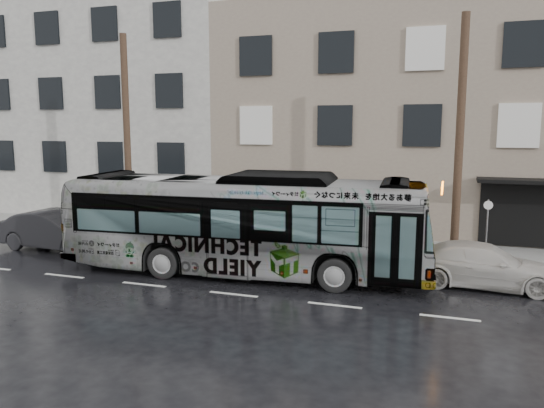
{
  "coord_description": "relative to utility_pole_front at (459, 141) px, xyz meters",
  "views": [
    {
      "loc": [
        6.19,
        -17.19,
        5.24
      ],
      "look_at": [
        -0.41,
        2.5,
        2.12
      ],
      "focal_mm": 35.0,
      "sensor_mm": 36.0,
      "label": 1
    }
  ],
  "objects": [
    {
      "name": "sign_post",
      "position": [
        1.1,
        0.0,
        -3.3
      ],
      "size": [
        0.06,
        0.06,
        2.4
      ],
      "primitive_type": "cylinder",
      "color": "slate",
      "rests_on": "sidewalk"
    },
    {
      "name": "dark_sedan",
      "position": [
        -15.92,
        -2.6,
        -3.83
      ],
      "size": [
        5.07,
        1.95,
        1.65
      ],
      "primitive_type": "imported",
      "rotation": [
        0.0,
        0.0,
        1.53
      ],
      "color": "black",
      "rests_on": "ground"
    },
    {
      "name": "bus",
      "position": [
        -7.04,
        -3.48,
        -2.85
      ],
      "size": [
        13.06,
        3.86,
        3.59
      ],
      "primitive_type": "imported",
      "rotation": [
        0.0,
        0.0,
        1.64
      ],
      "color": "#B2B2B2",
      "rests_on": "ground"
    },
    {
      "name": "ground",
      "position": [
        -6.5,
        -3.3,
        -4.65
      ],
      "size": [
        120.0,
        120.0,
        0.0
      ],
      "primitive_type": "plane",
      "color": "black",
      "rests_on": "ground"
    },
    {
      "name": "utility_pole_rear",
      "position": [
        -14.0,
        0.0,
        0.0
      ],
      "size": [
        0.3,
        0.3,
        9.0
      ],
      "primitive_type": "cylinder",
      "color": "#463123",
      "rests_on": "sidewalk"
    },
    {
      "name": "building_taupe",
      "position": [
        -1.5,
        9.4,
        0.85
      ],
      "size": [
        20.0,
        12.0,
        11.0
      ],
      "primitive_type": "cube",
      "color": "gray",
      "rests_on": "ground"
    },
    {
      "name": "building_grey",
      "position": [
        -24.5,
        10.9,
        3.35
      ],
      "size": [
        26.0,
        15.0,
        16.0
      ],
      "primitive_type": "cube",
      "color": "beige",
      "rests_on": "ground"
    },
    {
      "name": "sidewalk",
      "position": [
        -6.5,
        1.6,
        -4.58
      ],
      "size": [
        90.0,
        3.6,
        0.15
      ],
      "primitive_type": "cube",
      "color": "gray",
      "rests_on": "ground"
    },
    {
      "name": "white_sedan",
      "position": [
        0.89,
        -2.44,
        -3.95
      ],
      "size": [
        4.91,
        2.12,
        1.41
      ],
      "primitive_type": "imported",
      "rotation": [
        0.0,
        0.0,
        1.54
      ],
      "color": "#BCB8B3",
      "rests_on": "ground"
    },
    {
      "name": "utility_pole_front",
      "position": [
        0.0,
        0.0,
        0.0
      ],
      "size": [
        0.3,
        0.3,
        9.0
      ],
      "primitive_type": "cylinder",
      "color": "#463123",
      "rests_on": "sidewalk"
    }
  ]
}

